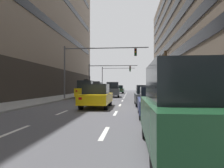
{
  "coord_description": "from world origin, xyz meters",
  "views": [
    {
      "loc": [
        2.48,
        -14.86,
        1.6
      ],
      "look_at": [
        -0.75,
        20.41,
        1.9
      ],
      "focal_mm": 32.76,
      "sensor_mm": 36.0,
      "label": 1
    }
  ],
  "objects_px": {
    "car_driving_1": "(97,89)",
    "taxi_driving_3": "(97,96)",
    "car_parked_1": "(155,102)",
    "traffic_signal_1": "(105,72)",
    "street_tree_0": "(166,74)",
    "car_parked_0": "(184,109)",
    "traffic_signal_2": "(112,74)",
    "traffic_signal_0": "(91,61)",
    "taxi_driving_2": "(86,90)",
    "car_driving_4": "(119,89)",
    "car_parked_2": "(146,95)",
    "car_driving_0": "(113,90)",
    "street_tree_1": "(164,74)"
  },
  "relations": [
    {
      "from": "car_parked_1",
      "to": "traffic_signal_0",
      "type": "height_order",
      "value": "traffic_signal_0"
    },
    {
      "from": "taxi_driving_3",
      "to": "car_driving_4",
      "type": "bearing_deg",
      "value": 89.91
    },
    {
      "from": "car_driving_4",
      "to": "car_parked_2",
      "type": "height_order",
      "value": "car_driving_4"
    },
    {
      "from": "car_driving_0",
      "to": "traffic_signal_2",
      "type": "xyz_separation_m",
      "value": [
        -2.5,
        26.19,
        3.68
      ]
    },
    {
      "from": "car_parked_1",
      "to": "street_tree_0",
      "type": "bearing_deg",
      "value": 77.97
    },
    {
      "from": "car_driving_4",
      "to": "car_parked_0",
      "type": "relative_size",
      "value": 1.04
    },
    {
      "from": "car_driving_1",
      "to": "taxi_driving_3",
      "type": "xyz_separation_m",
      "value": [
        3.23,
        -19.56,
        -0.22
      ]
    },
    {
      "from": "traffic_signal_1",
      "to": "car_driving_1",
      "type": "bearing_deg",
      "value": -107.81
    },
    {
      "from": "car_driving_1",
      "to": "street_tree_0",
      "type": "relative_size",
      "value": 0.71
    },
    {
      "from": "street_tree_0",
      "to": "street_tree_1",
      "type": "relative_size",
      "value": 1.09
    },
    {
      "from": "taxi_driving_2",
      "to": "taxi_driving_3",
      "type": "height_order",
      "value": "taxi_driving_2"
    },
    {
      "from": "car_driving_4",
      "to": "street_tree_1",
      "type": "xyz_separation_m",
      "value": [
        6.3,
        -18.55,
        2.11
      ]
    },
    {
      "from": "taxi_driving_3",
      "to": "car_driving_4",
      "type": "distance_m",
      "value": 28.28
    },
    {
      "from": "car_driving_0",
      "to": "car_driving_1",
      "type": "relative_size",
      "value": 0.97
    },
    {
      "from": "car_driving_1",
      "to": "car_parked_2",
      "type": "distance_m",
      "value": 18.96
    },
    {
      "from": "traffic_signal_1",
      "to": "street_tree_0",
      "type": "xyz_separation_m",
      "value": [
        8.59,
        -14.43,
        -1.14
      ]
    },
    {
      "from": "taxi_driving_2",
      "to": "taxi_driving_3",
      "type": "bearing_deg",
      "value": -73.38
    },
    {
      "from": "car_parked_0",
      "to": "street_tree_0",
      "type": "distance_m",
      "value": 18.24
    },
    {
      "from": "car_driving_4",
      "to": "traffic_signal_2",
      "type": "bearing_deg",
      "value": 102.34
    },
    {
      "from": "car_driving_4",
      "to": "car_parked_2",
      "type": "relative_size",
      "value": 1.04
    },
    {
      "from": "car_parked_0",
      "to": "traffic_signal_0",
      "type": "xyz_separation_m",
      "value": [
        -5.84,
        18.17,
        3.44
      ]
    },
    {
      "from": "taxi_driving_3",
      "to": "traffic_signal_2",
      "type": "distance_m",
      "value": 40.25
    },
    {
      "from": "car_parked_1",
      "to": "car_parked_0",
      "type": "bearing_deg",
      "value": -89.99
    },
    {
      "from": "traffic_signal_0",
      "to": "street_tree_0",
      "type": "distance_m",
      "value": 8.57
    },
    {
      "from": "traffic_signal_1",
      "to": "street_tree_1",
      "type": "relative_size",
      "value": 1.53
    },
    {
      "from": "traffic_signal_0",
      "to": "traffic_signal_1",
      "type": "relative_size",
      "value": 1.09
    },
    {
      "from": "traffic_signal_0",
      "to": "street_tree_0",
      "type": "height_order",
      "value": "street_tree_0"
    },
    {
      "from": "taxi_driving_2",
      "to": "street_tree_1",
      "type": "distance_m",
      "value": 9.72
    },
    {
      "from": "traffic_signal_0",
      "to": "traffic_signal_1",
      "type": "distance_m",
      "value": 14.23
    },
    {
      "from": "car_driving_1",
      "to": "car_parked_2",
      "type": "relative_size",
      "value": 1.03
    },
    {
      "from": "car_driving_0",
      "to": "street_tree_1",
      "type": "height_order",
      "value": "street_tree_1"
    },
    {
      "from": "street_tree_0",
      "to": "car_parked_0",
      "type": "bearing_deg",
      "value": -98.19
    },
    {
      "from": "traffic_signal_2",
      "to": "street_tree_0",
      "type": "bearing_deg",
      "value": -74.49
    },
    {
      "from": "traffic_signal_2",
      "to": "car_parked_1",
      "type": "bearing_deg",
      "value": -81.91
    },
    {
      "from": "car_driving_4",
      "to": "traffic_signal_1",
      "type": "distance_m",
      "value": 6.96
    },
    {
      "from": "car_parked_1",
      "to": "traffic_signal_1",
      "type": "distance_m",
      "value": 27.44
    },
    {
      "from": "car_parked_1",
      "to": "traffic_signal_2",
      "type": "distance_m",
      "value": 44.61
    },
    {
      "from": "car_driving_0",
      "to": "car_parked_2",
      "type": "distance_m",
      "value": 12.45
    },
    {
      "from": "street_tree_0",
      "to": "street_tree_1",
      "type": "height_order",
      "value": "street_tree_0"
    },
    {
      "from": "traffic_signal_1",
      "to": "street_tree_1",
      "type": "height_order",
      "value": "street_tree_1"
    },
    {
      "from": "taxi_driving_2",
      "to": "traffic_signal_0",
      "type": "bearing_deg",
      "value": -64.74
    },
    {
      "from": "car_parked_1",
      "to": "traffic_signal_1",
      "type": "relative_size",
      "value": 0.46
    },
    {
      "from": "traffic_signal_1",
      "to": "car_parked_1",
      "type": "bearing_deg",
      "value": -77.27
    },
    {
      "from": "car_driving_4",
      "to": "street_tree_0",
      "type": "bearing_deg",
      "value": -72.69
    },
    {
      "from": "car_parked_2",
      "to": "car_parked_0",
      "type": "bearing_deg",
      "value": -90.0
    },
    {
      "from": "car_parked_2",
      "to": "taxi_driving_3",
      "type": "bearing_deg",
      "value": -152.69
    },
    {
      "from": "car_parked_0",
      "to": "traffic_signal_2",
      "type": "relative_size",
      "value": 0.49
    },
    {
      "from": "car_parked_1",
      "to": "car_parked_2",
      "type": "bearing_deg",
      "value": 89.99
    },
    {
      "from": "car_parked_1",
      "to": "taxi_driving_2",
      "type": "bearing_deg",
      "value": 115.3
    },
    {
      "from": "taxi_driving_2",
      "to": "taxi_driving_3",
      "type": "relative_size",
      "value": 1.02
    }
  ]
}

